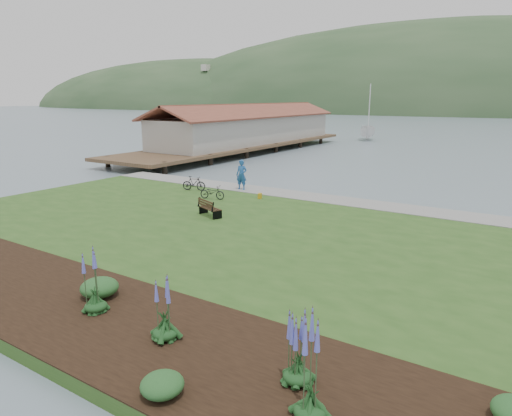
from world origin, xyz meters
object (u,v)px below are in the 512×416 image
(park_bench, at_px, (209,208))
(person, at_px, (242,172))
(bicycle_a, at_px, (212,192))
(sailboat, at_px, (367,140))

(park_bench, distance_m, person, 6.85)
(person, distance_m, bicycle_a, 3.25)
(bicycle_a, bearing_deg, park_bench, -156.79)
(person, height_order, bicycle_a, person)
(park_bench, relative_size, sailboat, 0.06)
(park_bench, bearing_deg, sailboat, 122.47)
(bicycle_a, distance_m, sailboat, 45.53)
(park_bench, height_order, bicycle_a, park_bench)
(person, relative_size, bicycle_a, 1.48)
(sailboat, bearing_deg, person, -98.56)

